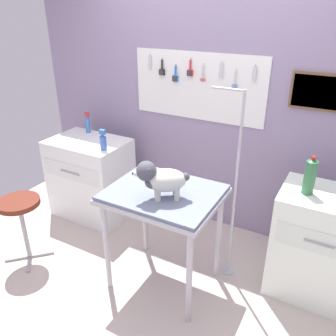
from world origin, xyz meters
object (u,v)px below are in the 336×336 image
stool (20,211)px  soda_bottle (310,176)px  counter_left (91,178)px  shampoo_bottle (88,124)px  grooming_arm (233,198)px  dog (161,179)px  grooming_table (164,202)px  cabinet_right (319,245)px

stool → soda_bottle: bearing=20.2°
counter_left → stool: size_ratio=1.40×
soda_bottle → shampoo_bottle: bearing=172.8°
grooming_arm → soda_bottle: 0.59m
shampoo_bottle → dog: bearing=-31.2°
grooming_table → counter_left: grooming_table is taller
soda_bottle → grooming_arm: bearing=-169.9°
dog → grooming_arm: bearing=49.1°
grooming_table → grooming_arm: bearing=39.9°
grooming_table → cabinet_right: (1.11, 0.50, -0.33)m
shampoo_bottle → counter_left: bearing=-52.9°
shampoo_bottle → cabinet_right: bearing=-5.7°
cabinet_right → grooming_arm: bearing=-168.3°
grooming_arm → shampoo_bottle: size_ratio=7.14×
cabinet_right → shampoo_bottle: 2.54m
grooming_table → stool: bearing=-164.1°
stool → shampoo_bottle: shampoo_bottle is taller
grooming_table → shampoo_bottle: shampoo_bottle is taller
grooming_table → grooming_arm: grooming_arm is taller
grooming_arm → shampoo_bottle: bearing=167.9°
dog → stool: (-1.27, -0.25, -0.52)m
counter_left → shampoo_bottle: (-0.15, 0.20, 0.53)m
grooming_table → stool: size_ratio=1.42×
cabinet_right → soda_bottle: bearing=-163.4°
cabinet_right → soda_bottle: (-0.16, -0.05, 0.58)m
dog → grooming_table: bearing=108.0°
grooming_arm → counter_left: size_ratio=1.86×
grooming_table → shampoo_bottle: 1.57m
shampoo_bottle → stool: bearing=-83.4°
dog → cabinet_right: (1.07, 0.60, -0.58)m
grooming_table → soda_bottle: (0.95, 0.45, 0.25)m
grooming_table → soda_bottle: 1.08m
grooming_arm → counter_left: bearing=173.4°
grooming_table → shampoo_bottle: bearing=151.3°
cabinet_right → stool: (-2.35, -0.85, 0.06)m
dog → stool: dog is taller
counter_left → grooming_arm: bearing=-6.6°
dog → shampoo_bottle: bearing=148.8°
cabinet_right → stool: cabinet_right is taller
grooming_table → counter_left: 1.38m
stool → soda_bottle: 2.39m
stool → cabinet_right: bearing=20.0°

